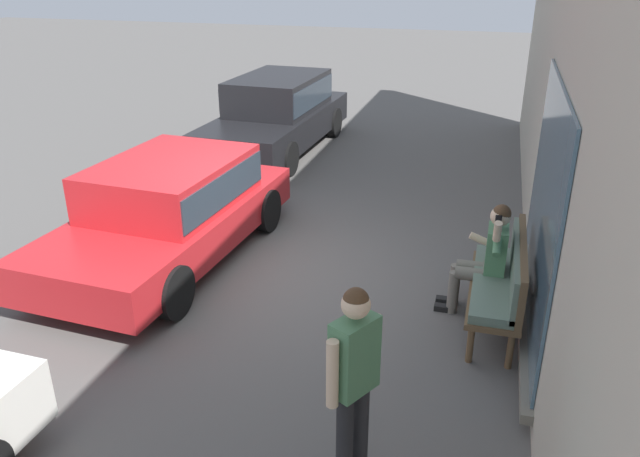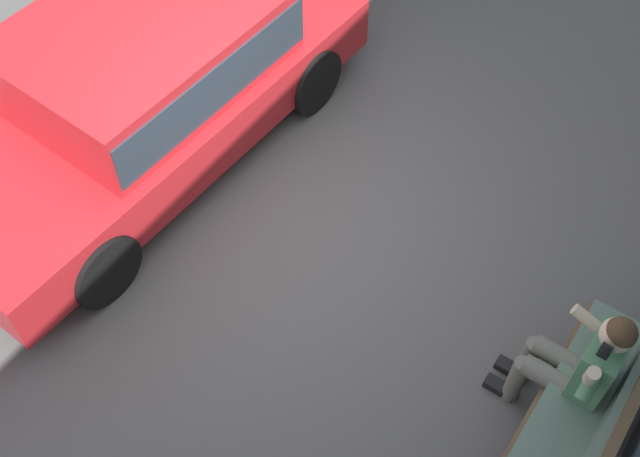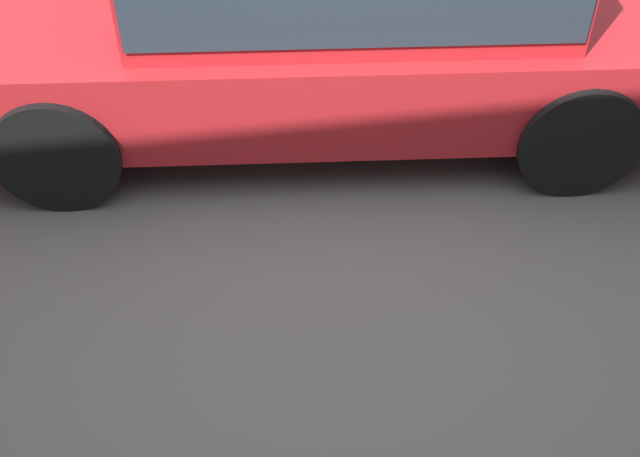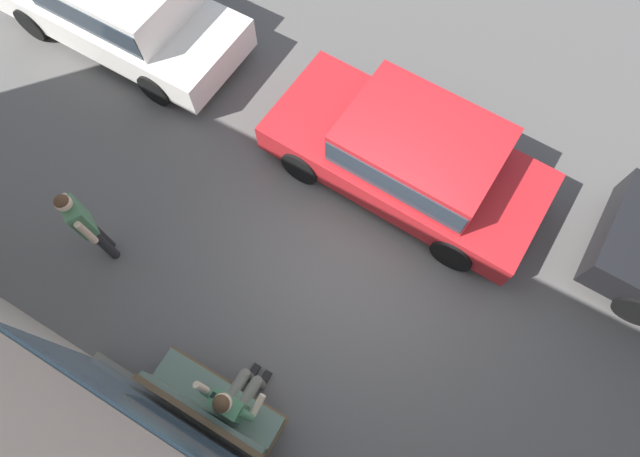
{
  "view_description": "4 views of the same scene",
  "coord_description": "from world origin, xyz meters",
  "px_view_note": "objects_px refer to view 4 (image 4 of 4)",
  "views": [
    {
      "loc": [
        6.83,
        2.6,
        3.82
      ],
      "look_at": [
        0.3,
        0.74,
        0.84
      ],
      "focal_mm": 35.0,
      "sensor_mm": 36.0,
      "label": 1
    },
    {
      "loc": [
        3.2,
        2.6,
        5.49
      ],
      "look_at": [
        0.48,
        0.75,
        0.97
      ],
      "focal_mm": 45.0,
      "sensor_mm": 36.0,
      "label": 2
    },
    {
      "loc": [
        0.38,
        2.6,
        2.78
      ],
      "look_at": [
        0.18,
        0.78,
        1.06
      ],
      "focal_mm": 45.0,
      "sensor_mm": 36.0,
      "label": 3
    },
    {
      "loc": [
        -0.87,
        2.6,
        7.02
      ],
      "look_at": [
        0.41,
        0.36,
        1.06
      ],
      "focal_mm": 28.0,
      "sensor_mm": 36.0,
      "label": 4
    }
  ],
  "objects_px": {
    "person_on_phone": "(235,399)",
    "parked_car_mid": "(412,154)",
    "parked_car_far": "(118,3)",
    "bench": "(211,407)",
    "pedestrian_standing": "(84,223)"
  },
  "relations": [
    {
      "from": "bench",
      "to": "parked_car_far",
      "type": "bearing_deg",
      "value": -42.21
    },
    {
      "from": "pedestrian_standing",
      "to": "parked_car_far",
      "type": "bearing_deg",
      "value": -55.87
    },
    {
      "from": "person_on_phone",
      "to": "parked_car_far",
      "type": "distance_m",
      "value": 6.81
    },
    {
      "from": "bench",
      "to": "parked_car_far",
      "type": "relative_size",
      "value": 0.39
    },
    {
      "from": "parked_car_mid",
      "to": "parked_car_far",
      "type": "xyz_separation_m",
      "value": [
        5.62,
        -0.19,
        0.03
      ]
    },
    {
      "from": "person_on_phone",
      "to": "parked_car_far",
      "type": "bearing_deg",
      "value": -39.54
    },
    {
      "from": "person_on_phone",
      "to": "parked_car_mid",
      "type": "xyz_separation_m",
      "value": [
        -0.37,
        -4.14,
        0.03
      ]
    },
    {
      "from": "person_on_phone",
      "to": "parked_car_mid",
      "type": "height_order",
      "value": "same"
    },
    {
      "from": "bench",
      "to": "pedestrian_standing",
      "type": "distance_m",
      "value": 2.91
    },
    {
      "from": "bench",
      "to": "pedestrian_standing",
      "type": "xyz_separation_m",
      "value": [
        2.67,
        -1.08,
        0.43
      ]
    },
    {
      "from": "bench",
      "to": "pedestrian_standing",
      "type": "relative_size",
      "value": 1.02
    },
    {
      "from": "person_on_phone",
      "to": "pedestrian_standing",
      "type": "height_order",
      "value": "pedestrian_standing"
    },
    {
      "from": "pedestrian_standing",
      "to": "parked_car_mid",
      "type": "bearing_deg",
      "value": -134.82
    },
    {
      "from": "person_on_phone",
      "to": "parked_car_far",
      "type": "xyz_separation_m",
      "value": [
        5.25,
        -4.33,
        0.06
      ]
    },
    {
      "from": "parked_car_far",
      "to": "pedestrian_standing",
      "type": "xyz_separation_m",
      "value": [
        -2.36,
        3.48,
        0.24
      ]
    }
  ]
}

